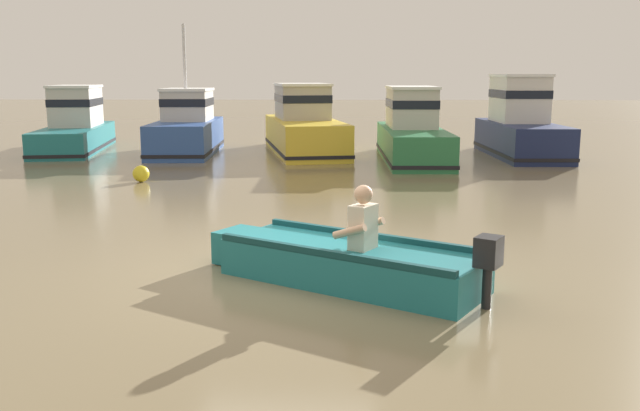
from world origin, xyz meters
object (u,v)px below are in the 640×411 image
object	(u,v)px
moored_boat_green	(412,133)
moored_boat_teal	(75,127)
rowboat_with_person	(346,262)
mooring_buoy	(141,174)
moored_boat_navy	(520,126)
moored_boat_blue	(187,129)
moored_boat_yellow	(304,127)

from	to	relation	value
moored_boat_green	moored_boat_teal	bearing A→B (deg)	168.86
rowboat_with_person	mooring_buoy	bearing A→B (deg)	121.67
rowboat_with_person	mooring_buoy	distance (m)	8.92
moored_boat_navy	rowboat_with_person	bearing A→B (deg)	-112.14
moored_boat_blue	moored_boat_yellow	size ratio (longest dim) A/B	0.78
moored_boat_teal	moored_boat_blue	bearing A→B (deg)	-11.02
moored_boat_blue	moored_boat_navy	bearing A→B (deg)	-2.05
moored_boat_teal	moored_boat_yellow	size ratio (longest dim) A/B	0.95
rowboat_with_person	moored_boat_yellow	distance (m)	13.96
moored_boat_yellow	moored_boat_navy	distance (m)	6.66
moored_boat_teal	moored_boat_green	distance (m)	10.93
rowboat_with_person	moored_boat_navy	world-z (taller)	moored_boat_navy
moored_boat_green	moored_boat_yellow	bearing A→B (deg)	151.44
moored_boat_navy	mooring_buoy	world-z (taller)	moored_boat_navy
rowboat_with_person	moored_boat_blue	size ratio (longest dim) A/B	0.70
rowboat_with_person	moored_boat_green	distance (m)	12.29
moored_boat_navy	moored_boat_blue	bearing A→B (deg)	177.95
moored_boat_blue	moored_boat_yellow	distance (m)	3.67
moored_boat_teal	moored_boat_green	world-z (taller)	moored_boat_green
rowboat_with_person	mooring_buoy	xyz separation A→B (m)	(-4.68, 7.59, -0.06)
moored_boat_teal	moored_boat_navy	distance (m)	14.14
moored_boat_blue	rowboat_with_person	bearing A→B (deg)	-69.94
moored_boat_blue	moored_boat_navy	world-z (taller)	moored_boat_blue
moored_boat_yellow	moored_boat_green	distance (m)	3.70
rowboat_with_person	moored_boat_navy	xyz separation A→B (m)	(5.34, 13.12, 0.65)
rowboat_with_person	moored_boat_green	bearing A→B (deg)	80.78
rowboat_with_person	mooring_buoy	world-z (taller)	rowboat_with_person
moored_boat_teal	moored_boat_blue	world-z (taller)	moored_boat_blue
rowboat_with_person	moored_boat_yellow	bearing A→B (deg)	95.27
moored_boat_yellow	moored_boat_teal	bearing A→B (deg)	177.36
moored_boat_green	moored_boat_navy	bearing A→B (deg)	16.50
moored_boat_yellow	moored_boat_navy	xyz separation A→B (m)	(6.62, -0.77, 0.09)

